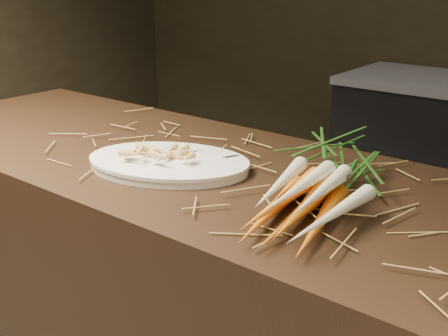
# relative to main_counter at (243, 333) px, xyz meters

# --- Properties ---
(main_counter) EXTENTS (2.40, 0.70, 0.90)m
(main_counter) POSITION_rel_main_counter_xyz_m (0.00, 0.00, 0.00)
(main_counter) COLOR black
(main_counter) RESTS_ON ground
(straw_bedding) EXTENTS (1.40, 0.60, 0.02)m
(straw_bedding) POSITION_rel_main_counter_xyz_m (0.00, 0.00, 0.46)
(straw_bedding) COLOR #A2873C
(straw_bedding) RESTS_ON main_counter
(root_veg_bunch) EXTENTS (0.26, 0.58, 0.11)m
(root_veg_bunch) POSITION_rel_main_counter_xyz_m (0.22, -0.01, 0.50)
(root_veg_bunch) COLOR orange
(root_veg_bunch) RESTS_ON main_counter
(serving_platter) EXTENTS (0.47, 0.40, 0.02)m
(serving_platter) POSITION_rel_main_counter_xyz_m (-0.18, -0.08, 0.46)
(serving_platter) COLOR white
(serving_platter) RESTS_ON main_counter
(roasted_veg_heap) EXTENTS (0.24, 0.21, 0.04)m
(roasted_veg_heap) POSITION_rel_main_counter_xyz_m (-0.18, -0.08, 0.49)
(roasted_veg_heap) COLOR tan
(roasted_veg_heap) RESTS_ON serving_platter
(serving_fork) EXTENTS (0.07, 0.15, 0.00)m
(serving_fork) POSITION_rel_main_counter_xyz_m (-0.04, -0.04, 0.47)
(serving_fork) COLOR silver
(serving_fork) RESTS_ON serving_platter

